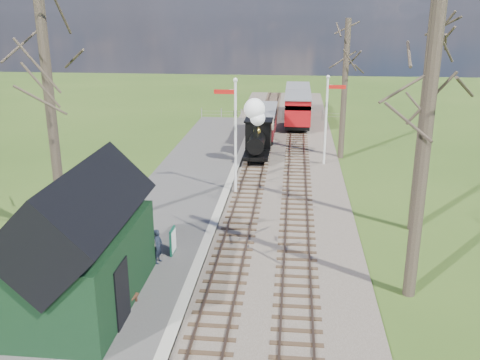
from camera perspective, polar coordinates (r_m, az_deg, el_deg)
The scene contains 18 objects.
distant_hills at distance 79.78m, azimuth 4.87°, elevation -1.06°, with size 114.40×48.00×22.02m.
ballast_bed at distance 34.47m, azimuth 3.94°, elevation 1.78°, with size 8.00×60.00×0.10m, color brown.
track_near at distance 34.52m, azimuth 1.78°, elevation 1.93°, with size 1.60×60.00×0.15m.
track_far at distance 34.44m, azimuth 6.10°, elevation 1.80°, with size 1.60×60.00×0.15m.
platform at distance 27.46m, azimuth -6.75°, elevation -2.44°, with size 5.00×44.00×0.20m, color #474442.
coping_strip at distance 27.07m, azimuth -1.98°, elevation -2.62°, with size 0.40×44.00×0.21m, color #B2AD9E.
station_shed at distance 18.04m, azimuth -16.32°, elevation -6.79°, with size 3.25×6.30×4.78m.
semaphore_near at distance 27.93m, azimuth -0.63°, elevation 5.56°, with size 1.22×0.24×6.22m.
semaphore_far at distance 33.76m, azimuth 9.32°, elevation 7.01°, with size 1.22×0.24×5.72m.
bare_trees at distance 21.68m, azimuth 3.16°, elevation 6.23°, with size 15.51×22.39×12.00m.
fence_line at distance 48.01m, azimuth 3.36°, elevation 7.00°, with size 12.60×0.08×1.00m.
locomotive at distance 34.52m, azimuth 1.85°, elevation 5.08°, with size 1.67×3.89×4.17m.
coach at distance 40.54m, azimuth 2.47°, elevation 6.25°, with size 1.94×6.67×2.05m.
red_carriage_a at distance 44.75m, azimuth 6.17°, elevation 7.44°, with size 2.16×5.35×2.27m.
red_carriage_b at distance 50.17m, azimuth 6.17°, elevation 8.57°, with size 2.16×5.35×2.27m.
sign_board at distance 21.58m, azimuth -7.18°, elevation -6.46°, with size 0.11×0.73×1.07m.
bench at distance 18.19m, azimuth -12.78°, elevation -12.24°, with size 0.77×1.49×0.82m.
person at distance 20.84m, azimuth -8.75°, elevation -6.98°, with size 0.50×0.33×1.37m, color black.
Camera 1 is at (2.31, -11.12, 9.57)m, focal length 40.00 mm.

